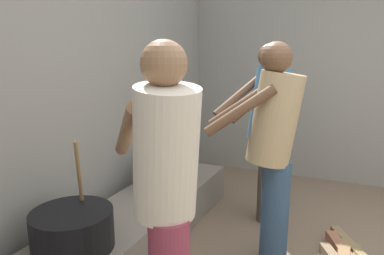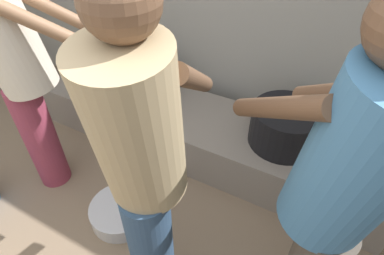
{
  "view_description": "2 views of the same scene",
  "coord_description": "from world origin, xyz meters",
  "px_view_note": "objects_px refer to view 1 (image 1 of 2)",
  "views": [
    {
      "loc": [
        -2.09,
        0.2,
        1.52
      ],
      "look_at": [
        0.42,
        1.33,
        0.94
      ],
      "focal_mm": 33.47,
      "sensor_mm": 36.0,
      "label": 1
    },
    {
      "loc": [
        0.85,
        0.07,
        1.75
      ],
      "look_at": [
        0.31,
        1.06,
        0.8
      ],
      "focal_mm": 29.54,
      "sensor_mm": 36.0,
      "label": 2
    }
  ],
  "objects_px": {
    "cooking_pot_secondary": "(165,171)",
    "cook_in_blue_shirt": "(268,124)",
    "cooking_pot_main": "(73,229)",
    "cook_in_cream_shirt": "(166,188)",
    "cook_in_tan_shirt": "(273,142)"
  },
  "relations": [
    {
      "from": "cooking_pot_secondary",
      "to": "cook_in_blue_shirt",
      "type": "relative_size",
      "value": 0.28
    },
    {
      "from": "cooking_pot_main",
      "to": "cook_in_blue_shirt",
      "type": "distance_m",
      "value": 1.79
    },
    {
      "from": "cooking_pot_main",
      "to": "cooking_pot_secondary",
      "type": "height_order",
      "value": "cooking_pot_main"
    },
    {
      "from": "cook_in_blue_shirt",
      "to": "cook_in_cream_shirt",
      "type": "xyz_separation_m",
      "value": [
        -1.67,
        0.11,
        -0.01
      ]
    },
    {
      "from": "cooking_pot_main",
      "to": "cook_in_cream_shirt",
      "type": "relative_size",
      "value": 0.44
    },
    {
      "from": "cooking_pot_main",
      "to": "cook_in_tan_shirt",
      "type": "xyz_separation_m",
      "value": [
        0.87,
        -1.03,
        0.46
      ]
    },
    {
      "from": "cooking_pot_main",
      "to": "cook_in_cream_shirt",
      "type": "xyz_separation_m",
      "value": [
        -0.16,
        -0.75,
        0.45
      ]
    },
    {
      "from": "cooking_pot_secondary",
      "to": "cook_in_blue_shirt",
      "type": "height_order",
      "value": "cook_in_blue_shirt"
    },
    {
      "from": "cooking_pot_secondary",
      "to": "cook_in_tan_shirt",
      "type": "relative_size",
      "value": 0.28
    },
    {
      "from": "cook_in_blue_shirt",
      "to": "cook_in_cream_shirt",
      "type": "distance_m",
      "value": 1.67
    },
    {
      "from": "cooking_pot_secondary",
      "to": "cook_in_tan_shirt",
      "type": "distance_m",
      "value": 1.17
    },
    {
      "from": "cooking_pot_main",
      "to": "cook_in_tan_shirt",
      "type": "bearing_deg",
      "value": -49.96
    },
    {
      "from": "cook_in_blue_shirt",
      "to": "cooking_pot_main",
      "type": "bearing_deg",
      "value": 150.35
    },
    {
      "from": "cooking_pot_main",
      "to": "cook_in_tan_shirt",
      "type": "relative_size",
      "value": 0.44
    },
    {
      "from": "cooking_pot_main",
      "to": "cook_in_tan_shirt",
      "type": "height_order",
      "value": "cook_in_tan_shirt"
    }
  ]
}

